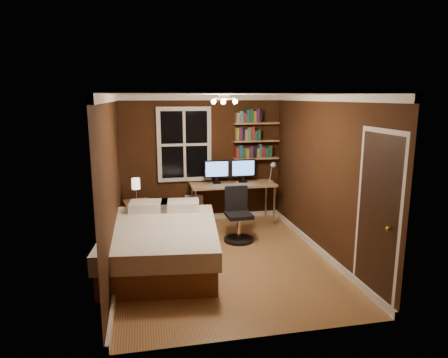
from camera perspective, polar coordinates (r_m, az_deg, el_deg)
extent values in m
plane|color=brown|center=(6.32, -0.18, -11.30)|extent=(4.20, 4.20, 0.00)
cube|color=black|center=(7.98, -3.17, 2.89)|extent=(3.20, 0.04, 2.50)
cube|color=black|center=(5.85, -15.74, -0.78)|extent=(0.04, 4.20, 2.50)
cube|color=black|center=(6.45, 13.89, 0.45)|extent=(0.04, 4.20, 2.50)
cube|color=white|center=(5.82, -0.20, 11.99)|extent=(3.20, 4.20, 0.02)
cube|color=silver|center=(7.87, -5.69, 4.92)|extent=(1.06, 0.06, 1.46)
sphere|color=gold|center=(4.93, 22.44, -6.57)|extent=(0.06, 0.06, 0.06)
cube|color=#A07E4D|center=(8.09, 4.55, 2.99)|extent=(0.92, 0.22, 0.03)
cube|color=#A07E4D|center=(8.05, 4.59, 5.46)|extent=(0.92, 0.22, 0.03)
cube|color=#A07E4D|center=(8.02, 4.63, 7.94)|extent=(0.92, 0.22, 0.03)
cube|color=brown|center=(6.12, -8.80, -10.49)|extent=(1.74, 2.32, 0.35)
cube|color=silver|center=(6.01, -8.89, -7.82)|extent=(1.84, 2.39, 0.26)
cube|color=white|center=(6.78, -10.70, -3.82)|extent=(0.67, 0.50, 0.15)
cube|color=white|center=(6.75, -6.30, -3.76)|extent=(0.67, 0.50, 0.15)
cube|color=brown|center=(7.62, -12.28, -5.23)|extent=(0.53, 0.53, 0.57)
cube|color=silver|center=(8.07, -4.30, -4.17)|extent=(0.36, 0.13, 0.54)
cube|color=#A07E4D|center=(7.85, 1.26, -0.79)|extent=(1.67, 0.63, 0.04)
cylinder|color=beige|center=(7.55, -4.05, -4.42)|extent=(0.04, 0.04, 0.75)
cylinder|color=beige|center=(7.90, 7.19, -3.77)|extent=(0.04, 0.04, 0.75)
cylinder|color=beige|center=(8.08, -4.57, -3.37)|extent=(0.04, 0.04, 0.75)
cylinder|color=beige|center=(8.40, 6.00, -2.81)|extent=(0.04, 0.04, 0.75)
cylinder|color=black|center=(7.04, 2.12, -8.63)|extent=(0.52, 0.52, 0.05)
cylinder|color=silver|center=(6.97, 2.13, -6.96)|extent=(0.06, 0.06, 0.38)
cube|color=black|center=(6.90, 2.15, -5.19)|extent=(0.44, 0.44, 0.07)
cube|color=black|center=(7.00, 1.74, -2.77)|extent=(0.41, 0.06, 0.44)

